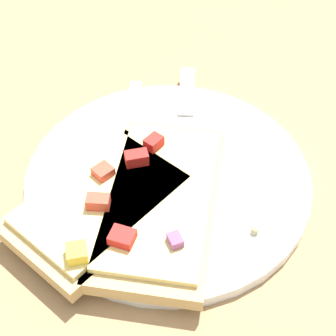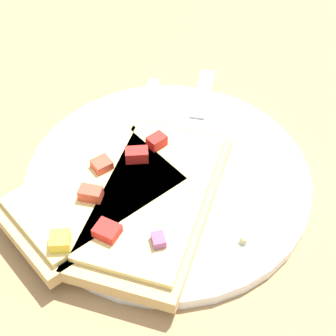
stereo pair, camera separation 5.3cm
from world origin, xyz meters
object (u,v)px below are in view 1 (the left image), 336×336
pizza_slice_main (160,202)px  plate (168,179)px  pizza_slice_corner (103,205)px  knife (185,123)px  fork (131,161)px

pizza_slice_main → plate: bearing=179.4°
pizza_slice_main → pizza_slice_corner: 0.05m
knife → fork: bearing=-41.9°
pizza_slice_main → pizza_slice_corner: same height
knife → pizza_slice_main: 0.12m
knife → pizza_slice_corner: bearing=-30.1°
fork → pizza_slice_corner: bearing=-19.3°
plate → knife: (0.05, -0.06, 0.01)m
fork → plate: bearing=65.0°
pizza_slice_corner → plate: bearing=-10.5°
plate → knife: size_ratio=1.54×
pizza_slice_corner → fork: bearing=21.9°
fork → knife: (0.01, -0.08, 0.00)m
plate → fork: bearing=28.8°
pizza_slice_corner → knife: bearing=8.2°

